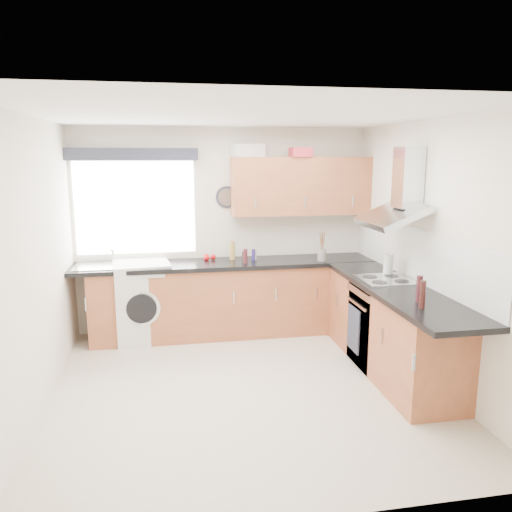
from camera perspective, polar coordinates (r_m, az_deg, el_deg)
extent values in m
plane|color=beige|center=(4.89, -1.16, -14.82)|extent=(3.60, 3.60, 0.00)
cube|color=white|center=(4.41, -1.29, 15.81)|extent=(3.60, 3.60, 0.02)
cube|color=silver|center=(6.24, -3.81, 2.96)|extent=(3.60, 0.02, 2.50)
cube|color=silver|center=(2.78, 4.65, -7.72)|extent=(3.60, 0.02, 2.50)
cube|color=silver|center=(4.57, -24.12, -1.11)|extent=(0.02, 3.60, 2.50)
cube|color=silver|center=(5.08, 19.26, 0.42)|extent=(0.02, 3.60, 2.50)
cube|color=silver|center=(6.17, -13.62, 5.37)|extent=(1.40, 0.02, 1.10)
cube|color=#242530|center=(6.05, -13.95, 11.23)|extent=(1.50, 0.18, 0.14)
cube|color=white|center=(5.35, 17.56, 0.28)|extent=(0.01, 3.00, 0.54)
cube|color=brown|center=(6.13, -4.34, -5.07)|extent=(3.00, 0.58, 0.86)
cube|color=brown|center=(6.47, 9.96, -4.33)|extent=(0.60, 0.60, 0.86)
cube|color=brown|center=(5.29, 15.11, -8.14)|extent=(0.58, 2.10, 0.86)
cube|color=black|center=(6.01, -3.44, -0.90)|extent=(3.60, 0.62, 0.05)
cube|color=black|center=(5.02, 16.00, -3.79)|extent=(0.62, 2.42, 0.05)
cube|color=black|center=(5.41, 14.34, -7.70)|extent=(0.56, 0.58, 0.85)
cube|color=silver|center=(5.27, 14.60, -2.63)|extent=(0.52, 0.52, 0.01)
cube|color=brown|center=(6.19, 5.16, 7.99)|extent=(1.70, 0.35, 0.70)
cube|color=silver|center=(6.10, -12.82, -5.01)|extent=(0.71, 0.69, 0.94)
cylinder|color=#242530|center=(6.16, -3.35, 6.72)|extent=(0.26, 0.04, 0.26)
cube|color=silver|center=(6.14, -1.00, 11.98)|extent=(0.41, 0.34, 0.15)
cube|color=#B62A35|center=(6.07, 5.13, 11.75)|extent=(0.25, 0.21, 0.11)
cylinder|color=slate|center=(6.09, 7.52, 0.11)|extent=(0.13, 0.13, 0.14)
cylinder|color=silver|center=(5.49, 14.88, -0.98)|extent=(0.11, 0.11, 0.23)
cylinder|color=#181A54|center=(6.16, -0.24, 0.18)|extent=(0.04, 0.04, 0.11)
cylinder|color=black|center=(5.93, -1.37, -0.16)|extent=(0.05, 0.05, 0.13)
cylinder|color=gray|center=(6.12, -0.22, 0.12)|extent=(0.06, 0.06, 0.11)
cylinder|color=navy|center=(6.06, -0.30, 0.14)|extent=(0.04, 0.04, 0.14)
cylinder|color=olive|center=(6.13, -2.72, 0.64)|extent=(0.07, 0.07, 0.22)
cylinder|color=#3F161A|center=(5.90, -1.22, -0.03)|extent=(0.05, 0.05, 0.17)
cylinder|color=#3D151C|center=(4.56, 18.16, -3.60)|extent=(0.05, 0.05, 0.23)
cylinder|color=#341412|center=(4.38, 18.50, -4.19)|extent=(0.05, 0.05, 0.24)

